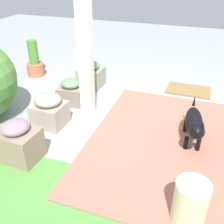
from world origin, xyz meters
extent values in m
plane|color=gray|center=(0.00, 0.00, 0.00)|extent=(12.00, 12.00, 0.00)
cube|color=#9F6453|center=(-0.76, 0.31, 0.01)|extent=(1.80, 2.40, 0.02)
cube|color=white|center=(0.39, -0.01, 1.09)|extent=(0.15, 0.15, 2.18)
cube|color=gray|center=(0.72, -0.89, 0.15)|extent=(0.39, 0.38, 0.31)
ellipsoid|color=#618964|center=(0.72, -0.89, 0.36)|extent=(0.29, 0.29, 0.13)
cube|color=gray|center=(0.75, -0.23, 0.13)|extent=(0.40, 0.36, 0.26)
ellipsoid|color=#67815E|center=(0.75, -0.23, 0.31)|extent=(0.29, 0.29, 0.13)
cube|color=gray|center=(0.74, 0.39, 0.15)|extent=(0.40, 0.37, 0.29)
ellipsoid|color=gray|center=(0.74, 0.39, 0.35)|extent=(0.34, 0.34, 0.15)
cube|color=gray|center=(0.70, 1.09, 0.17)|extent=(0.45, 0.36, 0.34)
ellipsoid|color=gray|center=(0.70, 1.09, 0.40)|extent=(0.29, 0.29, 0.13)
cylinder|color=#B26044|center=(1.87, -0.98, 0.11)|extent=(0.31, 0.31, 0.22)
cylinder|color=#498631|center=(1.87, -0.98, 0.43)|extent=(0.17, 0.17, 0.42)
ellipsoid|color=black|center=(-1.00, 0.17, 0.27)|extent=(0.26, 0.59, 0.21)
sphere|color=black|center=(-1.05, 0.50, 0.36)|extent=(0.16, 0.16, 0.16)
cone|color=black|center=(-1.09, 0.49, 0.45)|extent=(0.05, 0.05, 0.07)
cone|color=black|center=(-1.00, 0.51, 0.45)|extent=(0.05, 0.05, 0.07)
cylinder|color=black|center=(-1.09, 0.34, 0.09)|extent=(0.05, 0.05, 0.17)
cylinder|color=black|center=(-0.96, 0.35, 0.09)|extent=(0.05, 0.05, 0.17)
cylinder|color=black|center=(-1.05, -0.01, 0.09)|extent=(0.05, 0.05, 0.17)
cylinder|color=black|center=(-0.92, 0.00, 0.09)|extent=(0.05, 0.05, 0.17)
cone|color=black|center=(-0.97, -0.10, 0.40)|extent=(0.04, 0.04, 0.13)
cylinder|color=beige|center=(-1.08, 1.30, 0.20)|extent=(0.27, 0.27, 0.40)
cube|color=olive|center=(-0.85, -1.22, 0.01)|extent=(0.69, 0.45, 0.03)
camera|label=1|loc=(-0.97, 2.86, 1.88)|focal=42.38mm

